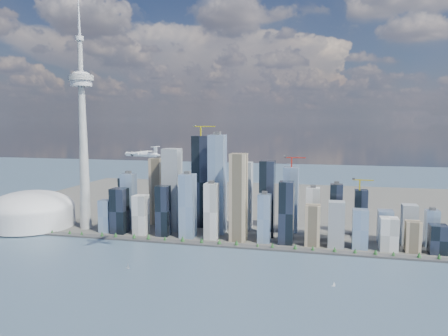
% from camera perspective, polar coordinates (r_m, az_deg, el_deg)
% --- Properties ---
extents(ground, '(4000.00, 4000.00, 0.00)m').
position_cam_1_polar(ground, '(701.95, -9.18, -15.42)').
color(ground, '#385263').
rests_on(ground, ground).
extents(seawall, '(1100.00, 22.00, 4.00)m').
position_cam_1_polar(seawall, '(924.52, -3.14, -9.85)').
color(seawall, '#383838').
rests_on(seawall, ground).
extents(land, '(1400.00, 900.00, 3.00)m').
position_cam_1_polar(land, '(1350.35, 2.32, -4.71)').
color(land, '#4C4C47').
rests_on(land, ground).
extents(shoreline_trees, '(960.53, 7.20, 8.80)m').
position_cam_1_polar(shoreline_trees, '(922.67, -3.14, -9.44)').
color(shoreline_trees, '#3F2D1E').
rests_on(shoreline_trees, seawall).
extents(skyscraper_cluster, '(736.00, 142.00, 244.74)m').
position_cam_1_polar(skyscraper_cluster, '(975.16, 1.66, -4.54)').
color(skyscraper_cluster, black).
rests_on(skyscraper_cluster, land).
extents(needle_tower, '(56.00, 56.00, 550.50)m').
position_cam_1_polar(needle_tower, '(1066.73, -17.96, 4.75)').
color(needle_tower, gray).
rests_on(needle_tower, land).
extents(dome_stadium, '(200.00, 200.00, 86.00)m').
position_cam_1_polar(dome_stadium, '(1158.47, -23.84, -5.17)').
color(dome_stadium, silver).
rests_on(dome_stadium, land).
extents(airplane, '(76.33, 67.84, 18.67)m').
position_cam_1_polar(airplane, '(790.87, -10.69, 1.82)').
color(airplane, white).
rests_on(airplane, ground).
extents(sailboat_west, '(7.62, 4.52, 10.83)m').
position_cam_1_polar(sailboat_west, '(800.14, -12.44, -12.46)').
color(sailboat_west, silver).
rests_on(sailboat_west, ground).
extents(sailboat_east, '(6.03, 2.67, 8.34)m').
position_cam_1_polar(sailboat_east, '(725.81, 14.15, -14.56)').
color(sailboat_east, silver).
rests_on(sailboat_east, ground).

